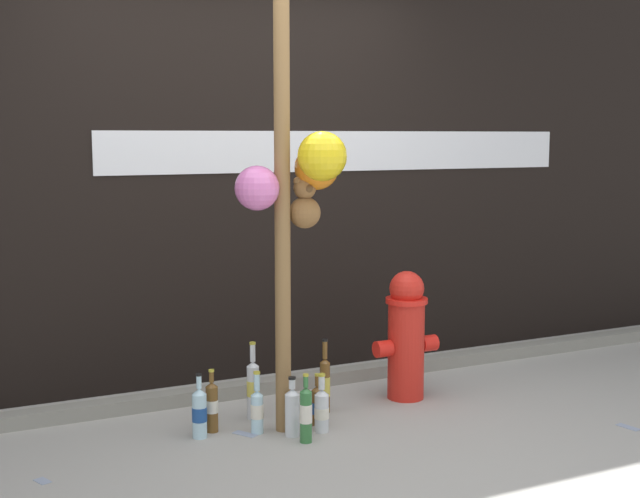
{
  "coord_description": "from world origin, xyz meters",
  "views": [
    {
      "loc": [
        -1.92,
        -3.61,
        1.54
      ],
      "look_at": [
        0.08,
        0.42,
        0.95
      ],
      "focal_mm": 48.62,
      "sensor_mm": 36.0,
      "label": 1
    }
  ],
  "objects": [
    {
      "name": "bottle_7",
      "position": [
        0.04,
        0.3,
        0.12
      ],
      "size": [
        0.08,
        0.08,
        0.31
      ],
      "color": "silver",
      "rests_on": "ground_plane"
    },
    {
      "name": "bottle_5",
      "position": [
        0.06,
        0.41,
        0.11
      ],
      "size": [
        0.06,
        0.06,
        0.28
      ],
      "color": "brown",
      "rests_on": "ground_plane"
    },
    {
      "name": "bottle_8",
      "position": [
        -0.48,
        0.56,
        0.14
      ],
      "size": [
        0.07,
        0.07,
        0.33
      ],
      "color": "brown",
      "rests_on": "ground_plane"
    },
    {
      "name": "fire_hydrant",
      "position": [
        0.75,
        0.61,
        0.38
      ],
      "size": [
        0.41,
        0.25,
        0.76
      ],
      "color": "red",
      "rests_on": "ground_plane"
    },
    {
      "name": "memorial_post",
      "position": [
        -0.07,
        0.39,
        1.57
      ],
      "size": [
        0.57,
        0.37,
        2.81
      ],
      "color": "olive",
      "rests_on": "ground_plane"
    },
    {
      "name": "building_wall",
      "position": [
        0.0,
        1.55,
        1.62
      ],
      "size": [
        10.0,
        0.21,
        3.25
      ],
      "color": "black",
      "rests_on": "ground_plane"
    },
    {
      "name": "bottle_3",
      "position": [
        -0.2,
        0.66,
        0.17
      ],
      "size": [
        0.07,
        0.07,
        0.43
      ],
      "color": "silver",
      "rests_on": "ground_plane"
    },
    {
      "name": "curb_strip",
      "position": [
        0.0,
        1.08,
        0.04
      ],
      "size": [
        8.0,
        0.12,
        0.08
      ],
      "primitive_type": "cube",
      "color": "gray",
      "rests_on": "ground_plane"
    },
    {
      "name": "litter_0",
      "position": [
        1.53,
        -0.37,
        0.0
      ],
      "size": [
        0.07,
        0.13,
        0.01
      ],
      "primitive_type": "cube",
      "rotation": [
        0.0,
        0.0,
        1.74
      ],
      "color": "#8C99B2",
      "rests_on": "ground_plane"
    },
    {
      "name": "bottle_6",
      "position": [
        -0.27,
        0.43,
        0.13
      ],
      "size": [
        0.07,
        0.07,
        0.33
      ],
      "color": "#B2DBEA",
      "rests_on": "ground_plane"
    },
    {
      "name": "bottle_4",
      "position": [
        0.2,
        0.59,
        0.17
      ],
      "size": [
        0.06,
        0.06,
        0.42
      ],
      "color": "brown",
      "rests_on": "ground_plane"
    },
    {
      "name": "litter_2",
      "position": [
        -1.38,
        0.27,
        0.0
      ],
      "size": [
        0.08,
        0.1,
        0.01
      ],
      "primitive_type": "cube",
      "rotation": [
        0.0,
        0.0,
        1.93
      ],
      "color": "#8C99B2",
      "rests_on": "ground_plane"
    },
    {
      "name": "bottle_2",
      "position": [
        -0.56,
        0.5,
        0.13
      ],
      "size": [
        0.08,
        0.08,
        0.34
      ],
      "color": "#B2DBEA",
      "rests_on": "ground_plane"
    },
    {
      "name": "bottle_1",
      "position": [
        -0.1,
        0.2,
        0.15
      ],
      "size": [
        0.06,
        0.06,
        0.36
      ],
      "color": "#337038",
      "rests_on": "ground_plane"
    },
    {
      "name": "bottle_0",
      "position": [
        -0.13,
        0.31,
        0.13
      ],
      "size": [
        0.08,
        0.08,
        0.31
      ],
      "color": "silver",
      "rests_on": "ground_plane"
    },
    {
      "name": "ground_plane",
      "position": [
        0.0,
        0.0,
        0.0
      ],
      "size": [
        14.0,
        14.0,
        0.0
      ],
      "primitive_type": "plane",
      "color": "#9E9B93"
    },
    {
      "name": "litter_1",
      "position": [
        -0.34,
        0.44,
        0.0
      ],
      "size": [
        0.11,
        0.14,
        0.01
      ],
      "primitive_type": "cube",
      "rotation": [
        0.0,
        0.0,
        2.1
      ],
      "color": "#8C99B2",
      "rests_on": "ground_plane"
    }
  ]
}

